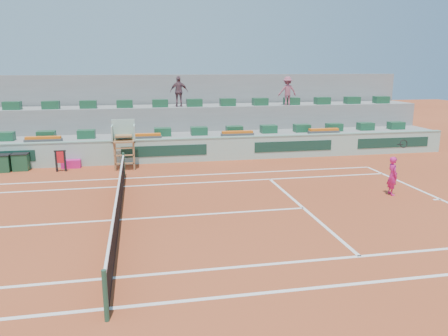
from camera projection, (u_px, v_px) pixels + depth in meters
The scene contains 18 objects.
ground at pixel (119, 220), 14.35m from camera, with size 90.00×90.00×0.00m, color #9F3E1E.
seating_tier_lower at pixel (126, 145), 24.44m from camera, with size 36.00×4.00×1.20m, color gray.
seating_tier_upper at pixel (126, 129), 25.81m from camera, with size 36.00×2.40×2.60m, color gray.
stadium_back_wall at pixel (126, 111), 27.13m from camera, with size 36.00×0.40×4.40m, color gray.
player_bag at pixel (71, 164), 21.58m from camera, with size 0.92×0.41×0.41m, color #DB1C7B.
spectator_mid at pixel (179, 91), 25.29m from camera, with size 1.03×0.43×1.76m, color brown.
spectator_right at pixel (287, 91), 26.25m from camera, with size 1.10×0.64×1.71m, color #9D4E61.
court_lines at pixel (119, 220), 14.35m from camera, with size 23.89×11.09×0.01m.
tennis_net at pixel (118, 205), 14.23m from camera, with size 0.10×11.97×1.10m.
advertising_hoarding at pixel (126, 152), 22.33m from camera, with size 36.00×0.34×1.26m.
umpire_chair at pixel (124, 138), 21.16m from camera, with size 1.10×0.90×2.40m.
seat_row_lower at pixel (125, 133), 23.39m from camera, with size 32.90×0.60×0.44m.
seat_row_upper at pixel (125, 104), 24.88m from camera, with size 32.90×0.60×0.44m.
flower_planters at pixel (95, 138), 22.37m from camera, with size 26.80×0.36×0.28m.
drink_cooler_a at pixel (21, 162), 21.05m from camera, with size 0.75×0.65×0.84m.
drink_cooler_b at pixel (2, 163), 20.75m from camera, with size 0.77×0.66×0.84m.
towel_rack at pixel (60, 159), 20.77m from camera, with size 0.54×0.09×1.03m.
tennis_player at pixel (393, 175), 16.99m from camera, with size 0.43×0.86×2.28m.
Camera 1 is at (0.82, -13.98, 4.95)m, focal length 35.00 mm.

